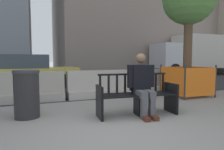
{
  "coord_description": "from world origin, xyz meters",
  "views": [
    {
      "loc": [
        -1.22,
        -2.9,
        1.18
      ],
      "look_at": [
        0.77,
        2.32,
        0.75
      ],
      "focal_mm": 32.0,
      "sensor_mm": 36.0,
      "label": 1
    }
  ],
  "objects_px": {
    "street_bench": "(137,96)",
    "construction_fence": "(187,80)",
    "seated_person": "(142,83)",
    "car_taxi_near": "(22,71)",
    "jersey_barrier_right": "(156,83)",
    "jersey_barrier_left": "(28,89)",
    "jersey_barrier_centre": "(99,86)",
    "street_tree": "(189,0)",
    "trash_bin": "(27,94)",
    "delivery_truck": "(197,53)"
  },
  "relations": [
    {
      "from": "street_bench",
      "to": "construction_fence",
      "type": "distance_m",
      "value": 3.01
    },
    {
      "from": "street_bench",
      "to": "seated_person",
      "type": "distance_m",
      "value": 0.31
    },
    {
      "from": "car_taxi_near",
      "to": "jersey_barrier_right",
      "type": "bearing_deg",
      "value": -35.0
    },
    {
      "from": "seated_person",
      "to": "car_taxi_near",
      "type": "height_order",
      "value": "car_taxi_near"
    },
    {
      "from": "construction_fence",
      "to": "car_taxi_near",
      "type": "distance_m",
      "value": 6.69
    },
    {
      "from": "jersey_barrier_right",
      "to": "construction_fence",
      "type": "bearing_deg",
      "value": -61.46
    },
    {
      "from": "jersey_barrier_left",
      "to": "car_taxi_near",
      "type": "bearing_deg",
      "value": 95.49
    },
    {
      "from": "street_bench",
      "to": "car_taxi_near",
      "type": "relative_size",
      "value": 0.38
    },
    {
      "from": "jersey_barrier_centre",
      "to": "construction_fence",
      "type": "relative_size",
      "value": 1.63
    },
    {
      "from": "jersey_barrier_right",
      "to": "street_tree",
      "type": "relative_size",
      "value": 0.51
    },
    {
      "from": "street_tree",
      "to": "street_bench",
      "type": "bearing_deg",
      "value": -150.86
    },
    {
      "from": "seated_person",
      "to": "street_tree",
      "type": "xyz_separation_m",
      "value": [
        2.54,
        1.53,
        2.38
      ]
    },
    {
      "from": "street_bench",
      "to": "jersey_barrier_left",
      "type": "xyz_separation_m",
      "value": [
        -2.23,
        2.32,
        -0.06
      ]
    },
    {
      "from": "jersey_barrier_right",
      "to": "street_tree",
      "type": "distance_m",
      "value": 2.95
    },
    {
      "from": "jersey_barrier_centre",
      "to": "construction_fence",
      "type": "distance_m",
      "value": 2.9
    },
    {
      "from": "street_tree",
      "to": "jersey_barrier_centre",
      "type": "bearing_deg",
      "value": 163.15
    },
    {
      "from": "construction_fence",
      "to": "trash_bin",
      "type": "relative_size",
      "value": 1.27
    },
    {
      "from": "seated_person",
      "to": "street_tree",
      "type": "height_order",
      "value": "street_tree"
    },
    {
      "from": "jersey_barrier_left",
      "to": "street_tree",
      "type": "bearing_deg",
      "value": -10.03
    },
    {
      "from": "construction_fence",
      "to": "car_taxi_near",
      "type": "bearing_deg",
      "value": 140.76
    },
    {
      "from": "street_tree",
      "to": "delivery_truck",
      "type": "height_order",
      "value": "street_tree"
    },
    {
      "from": "street_bench",
      "to": "jersey_barrier_right",
      "type": "bearing_deg",
      "value": 49.28
    },
    {
      "from": "car_taxi_near",
      "to": "street_bench",
      "type": "bearing_deg",
      "value": -65.87
    },
    {
      "from": "jersey_barrier_left",
      "to": "jersey_barrier_centre",
      "type": "bearing_deg",
      "value": -0.5
    },
    {
      "from": "seated_person",
      "to": "construction_fence",
      "type": "relative_size",
      "value": 1.06
    },
    {
      "from": "street_tree",
      "to": "car_taxi_near",
      "type": "bearing_deg",
      "value": 140.76
    },
    {
      "from": "car_taxi_near",
      "to": "trash_bin",
      "type": "xyz_separation_m",
      "value": [
        0.36,
        -5.08,
        -0.21
      ]
    },
    {
      "from": "seated_person",
      "to": "jersey_barrier_right",
      "type": "relative_size",
      "value": 0.65
    },
    {
      "from": "street_tree",
      "to": "trash_bin",
      "type": "bearing_deg",
      "value": -169.91
    },
    {
      "from": "jersey_barrier_centre",
      "to": "delivery_truck",
      "type": "distance_m",
      "value": 11.9
    },
    {
      "from": "jersey_barrier_centre",
      "to": "seated_person",
      "type": "bearing_deg",
      "value": -84.25
    },
    {
      "from": "seated_person",
      "to": "jersey_barrier_right",
      "type": "xyz_separation_m",
      "value": [
        2.01,
        2.5,
        -0.35
      ]
    },
    {
      "from": "jersey_barrier_left",
      "to": "seated_person",
      "type": "bearing_deg",
      "value": -45.86
    },
    {
      "from": "jersey_barrier_left",
      "to": "trash_bin",
      "type": "height_order",
      "value": "trash_bin"
    },
    {
      "from": "jersey_barrier_right",
      "to": "trash_bin",
      "type": "height_order",
      "value": "trash_bin"
    },
    {
      "from": "seated_person",
      "to": "street_tree",
      "type": "bearing_deg",
      "value": 31.1
    },
    {
      "from": "jersey_barrier_right",
      "to": "street_bench",
      "type": "bearing_deg",
      "value": -130.72
    },
    {
      "from": "street_tree",
      "to": "trash_bin",
      "type": "distance_m",
      "value": 5.53
    },
    {
      "from": "jersey_barrier_right",
      "to": "trash_bin",
      "type": "distance_m",
      "value": 4.66
    },
    {
      "from": "street_bench",
      "to": "delivery_truck",
      "type": "height_order",
      "value": "delivery_truck"
    },
    {
      "from": "trash_bin",
      "to": "delivery_truck",
      "type": "bearing_deg",
      "value": 33.61
    },
    {
      "from": "jersey_barrier_centre",
      "to": "car_taxi_near",
      "type": "distance_m",
      "value": 4.17
    },
    {
      "from": "delivery_truck",
      "to": "trash_bin",
      "type": "relative_size",
      "value": 7.05
    },
    {
      "from": "car_taxi_near",
      "to": "construction_fence",
      "type": "bearing_deg",
      "value": -39.24
    },
    {
      "from": "jersey_barrier_left",
      "to": "delivery_truck",
      "type": "relative_size",
      "value": 0.3
    },
    {
      "from": "construction_fence",
      "to": "jersey_barrier_left",
      "type": "bearing_deg",
      "value": 169.97
    },
    {
      "from": "jersey_barrier_centre",
      "to": "car_taxi_near",
      "type": "height_order",
      "value": "car_taxi_near"
    },
    {
      "from": "delivery_truck",
      "to": "trash_bin",
      "type": "distance_m",
      "value": 14.5
    },
    {
      "from": "jersey_barrier_centre",
      "to": "jersey_barrier_right",
      "type": "xyz_separation_m",
      "value": [
        2.24,
        0.13,
        0.0
      ]
    },
    {
      "from": "jersey_barrier_centre",
      "to": "delivery_truck",
      "type": "height_order",
      "value": "delivery_truck"
    }
  ]
}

